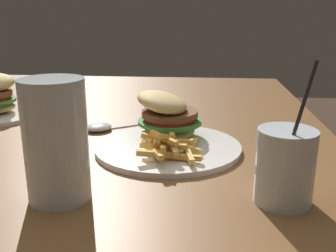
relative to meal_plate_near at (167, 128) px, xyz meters
The scene contains 5 objects.
dining_table 0.29m from the meal_plate_near, 70.19° to the left, with size 1.49×1.17×0.77m.
meal_plate_near is the anchor object (origin of this frame).
beer_glass 0.28m from the meal_plate_near, 151.37° to the left, with size 0.09×0.09×0.17m.
juice_glass 0.29m from the meal_plate_near, 141.29° to the right, with size 0.08×0.08×0.20m.
spoon 0.18m from the meal_plate_near, 60.63° to the left, with size 0.12×0.17×0.02m.
Camera 1 is at (-0.83, -0.29, 1.03)m, focal length 42.00 mm.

